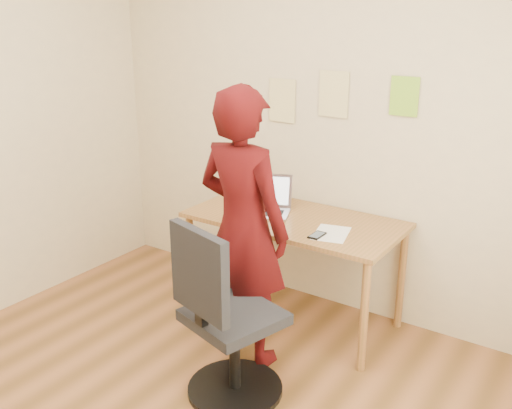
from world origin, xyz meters
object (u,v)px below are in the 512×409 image
Objects in this scene: desk at (294,230)px; person at (243,229)px; laptop at (265,205)px; office_chair at (224,327)px; phone at (317,235)px.

desk is 0.84× the size of person.
laptop is at bearing -177.59° from desk.
desk is 3.38× the size of laptop.
office_chair is 0.62× the size of person.
person reaches higher than desk.
phone is at bearing -128.45° from person.
person is (0.19, -0.54, 0.04)m from laptop.
phone is 0.08× the size of person.
laptop is 0.40× the size of office_chair.
office_chair is (0.35, -0.94, -0.35)m from laptop.
phone reaches higher than desk.
phone is at bearing -43.58° from laptop.
office_chair is at bearing -82.07° from desk.
person is at bearing -92.44° from laptop.
desk is at bearing -89.72° from person.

